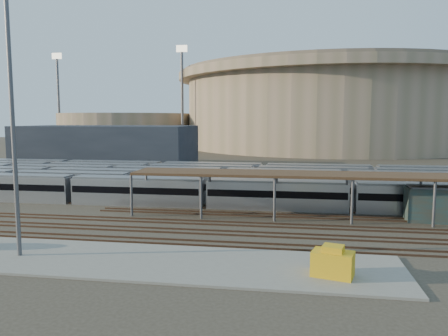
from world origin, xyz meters
TOP-DOWN VIEW (x-y plane):
  - ground at (0.00, 0.00)m, footprint 420.00×420.00m
  - apron at (-5.00, -15.00)m, footprint 50.00×9.00m
  - subway_trains at (1.38, 18.50)m, footprint 127.57×23.90m
  - inspection_shed at (22.00, 4.00)m, footprint 60.30×6.00m
  - empty_tracks at (0.00, -5.00)m, footprint 170.00×9.62m
  - stadium at (25.00, 140.00)m, footprint 124.00×124.00m
  - secondary_arena at (-60.00, 130.00)m, footprint 56.00×56.00m
  - service_building at (-35.00, 55.00)m, footprint 42.00×20.00m
  - floodlight_0 at (-30.00, 110.00)m, footprint 4.00×1.00m
  - floodlight_1 at (-85.00, 120.00)m, footprint 4.00×1.00m
  - floodlight_3 at (-10.00, 160.00)m, footprint 4.00×1.00m
  - yard_light_pole at (-11.51, -15.43)m, footprint 0.81×0.36m
  - yellow_equipment at (14.21, -16.24)m, footprint 3.32×2.56m

SIDE VIEW (x-z plane):
  - ground at x=0.00m, z-range 0.00..0.00m
  - empty_tracks at x=0.00m, z-range 0.00..0.18m
  - apron at x=-5.00m, z-range 0.00..0.20m
  - yellow_equipment at x=14.21m, z-range 0.20..2.04m
  - subway_trains at x=1.38m, z-range 0.00..3.60m
  - inspection_shed at x=22.00m, z-range 2.33..7.63m
  - service_building at x=-35.00m, z-range 0.00..10.00m
  - secondary_arena at x=-60.00m, z-range 0.00..14.00m
  - yard_light_pole at x=-11.51m, z-range 0.28..21.54m
  - stadium at x=25.00m, z-range 0.22..32.72m
  - floodlight_0 at x=-30.00m, z-range 1.45..39.85m
  - floodlight_1 at x=-85.00m, z-range 1.45..39.85m
  - floodlight_3 at x=-10.00m, z-range 1.45..39.85m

